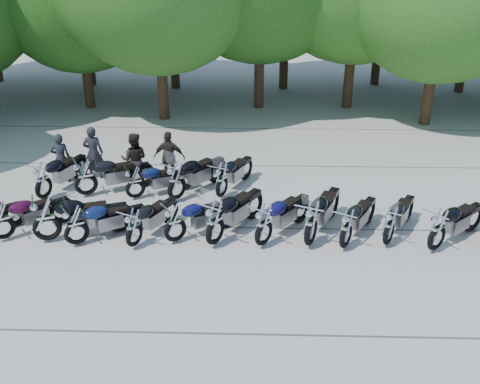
{
  "coord_description": "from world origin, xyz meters",
  "views": [
    {
      "loc": [
        0.39,
        -12.14,
        7.55
      ],
      "look_at": [
        0.0,
        1.5,
        1.1
      ],
      "focal_mm": 42.0,
      "sensor_mm": 36.0,
      "label": 1
    }
  ],
  "objects_px": {
    "rider_1": "(135,160)",
    "rider_2": "(169,158)",
    "motorcycle_5": "(175,222)",
    "motorcycle_2": "(46,218)",
    "motorcycle_16": "(135,181)",
    "motorcycle_10": "(390,224)",
    "motorcycle_15": "(85,176)",
    "rider_0": "(61,158)",
    "rider_3": "(93,153)",
    "motorcycle_3": "(76,224)",
    "motorcycle_8": "(311,222)",
    "motorcycle_4": "(134,227)",
    "motorcycle_17": "(176,180)",
    "motorcycle_6": "(215,221)",
    "motorcycle_18": "(222,179)",
    "motorcycle_1": "(2,219)",
    "motorcycle_7": "(264,224)",
    "motorcycle_14": "(42,179)",
    "motorcycle_11": "(438,228)",
    "motorcycle_9": "(347,227)"
  },
  "relations": [
    {
      "from": "motorcycle_8",
      "to": "motorcycle_10",
      "type": "height_order",
      "value": "motorcycle_8"
    },
    {
      "from": "motorcycle_9",
      "to": "motorcycle_11",
      "type": "distance_m",
      "value": 2.29
    },
    {
      "from": "motorcycle_3",
      "to": "motorcycle_8",
      "type": "bearing_deg",
      "value": -121.39
    },
    {
      "from": "motorcycle_6",
      "to": "rider_3",
      "type": "xyz_separation_m",
      "value": [
        -4.27,
        4.31,
        0.16
      ]
    },
    {
      "from": "motorcycle_3",
      "to": "motorcycle_14",
      "type": "height_order",
      "value": "motorcycle_14"
    },
    {
      "from": "motorcycle_1",
      "to": "motorcycle_2",
      "type": "xyz_separation_m",
      "value": [
        1.2,
        -0.06,
        0.09
      ]
    },
    {
      "from": "motorcycle_2",
      "to": "motorcycle_17",
      "type": "xyz_separation_m",
      "value": [
        3.06,
        2.57,
        -0.01
      ]
    },
    {
      "from": "motorcycle_10",
      "to": "motorcycle_15",
      "type": "xyz_separation_m",
      "value": [
        -8.65,
        2.7,
        0.06
      ]
    },
    {
      "from": "motorcycle_3",
      "to": "motorcycle_17",
      "type": "distance_m",
      "value": 3.54
    },
    {
      "from": "motorcycle_7",
      "to": "motorcycle_18",
      "type": "distance_m",
      "value": 3.12
    },
    {
      "from": "motorcycle_1",
      "to": "motorcycle_10",
      "type": "bearing_deg",
      "value": -130.67
    },
    {
      "from": "motorcycle_6",
      "to": "motorcycle_16",
      "type": "bearing_deg",
      "value": -14.17
    },
    {
      "from": "motorcycle_11",
      "to": "rider_0",
      "type": "bearing_deg",
      "value": 28.41
    },
    {
      "from": "motorcycle_9",
      "to": "rider_2",
      "type": "relative_size",
      "value": 1.31
    },
    {
      "from": "motorcycle_6",
      "to": "motorcycle_18",
      "type": "bearing_deg",
      "value": -58.4
    },
    {
      "from": "motorcycle_15",
      "to": "rider_0",
      "type": "bearing_deg",
      "value": 17.79
    },
    {
      "from": "rider_1",
      "to": "motorcycle_9",
      "type": "bearing_deg",
      "value": 147.57
    },
    {
      "from": "motorcycle_11",
      "to": "rider_1",
      "type": "bearing_deg",
      "value": 24.3
    },
    {
      "from": "rider_1",
      "to": "motorcycle_5",
      "type": "bearing_deg",
      "value": 115.09
    },
    {
      "from": "motorcycle_4",
      "to": "rider_3",
      "type": "distance_m",
      "value": 4.97
    },
    {
      "from": "motorcycle_17",
      "to": "rider_0",
      "type": "relative_size",
      "value": 1.52
    },
    {
      "from": "motorcycle_18",
      "to": "motorcycle_4",
      "type": "bearing_deg",
      "value": 80.69
    },
    {
      "from": "motorcycle_14",
      "to": "rider_2",
      "type": "relative_size",
      "value": 1.39
    },
    {
      "from": "rider_1",
      "to": "motorcycle_18",
      "type": "bearing_deg",
      "value": 161.48
    },
    {
      "from": "motorcycle_5",
      "to": "rider_0",
      "type": "distance_m",
      "value": 5.68
    },
    {
      "from": "motorcycle_2",
      "to": "motorcycle_16",
      "type": "height_order",
      "value": "motorcycle_2"
    },
    {
      "from": "motorcycle_6",
      "to": "rider_3",
      "type": "height_order",
      "value": "rider_3"
    },
    {
      "from": "rider_0",
      "to": "motorcycle_6",
      "type": "bearing_deg",
      "value": 132.29
    },
    {
      "from": "motorcycle_5",
      "to": "rider_1",
      "type": "bearing_deg",
      "value": -9.89
    },
    {
      "from": "rider_1",
      "to": "rider_2",
      "type": "relative_size",
      "value": 1.02
    },
    {
      "from": "motorcycle_6",
      "to": "motorcycle_16",
      "type": "xyz_separation_m",
      "value": [
        -2.61,
        2.69,
        -0.13
      ]
    },
    {
      "from": "motorcycle_8",
      "to": "motorcycle_11",
      "type": "relative_size",
      "value": 1.06
    },
    {
      "from": "rider_0",
      "to": "rider_3",
      "type": "xyz_separation_m",
      "value": [
        0.97,
        0.36,
        0.06
      ]
    },
    {
      "from": "motorcycle_14",
      "to": "motorcycle_5",
      "type": "bearing_deg",
      "value": 171.62
    },
    {
      "from": "motorcycle_10",
      "to": "motorcycle_7",
      "type": "bearing_deg",
      "value": 32.87
    },
    {
      "from": "motorcycle_1",
      "to": "motorcycle_4",
      "type": "xyz_separation_m",
      "value": [
        3.52,
        -0.26,
        -0.02
      ]
    },
    {
      "from": "motorcycle_2",
      "to": "motorcycle_16",
      "type": "xyz_separation_m",
      "value": [
        1.79,
        2.64,
        -0.12
      ]
    },
    {
      "from": "motorcycle_9",
      "to": "motorcycle_14",
      "type": "distance_m",
      "value": 9.14
    },
    {
      "from": "motorcycle_2",
      "to": "motorcycle_17",
      "type": "height_order",
      "value": "motorcycle_2"
    },
    {
      "from": "motorcycle_8",
      "to": "motorcycle_18",
      "type": "relative_size",
      "value": 1.13
    },
    {
      "from": "motorcycle_1",
      "to": "motorcycle_14",
      "type": "height_order",
      "value": "motorcycle_14"
    },
    {
      "from": "motorcycle_2",
      "to": "motorcycle_18",
      "type": "distance_m",
      "value": 5.22
    },
    {
      "from": "motorcycle_7",
      "to": "motorcycle_11",
      "type": "distance_m",
      "value": 4.39
    },
    {
      "from": "motorcycle_3",
      "to": "motorcycle_8",
      "type": "distance_m",
      "value": 6.06
    },
    {
      "from": "motorcycle_1",
      "to": "motorcycle_3",
      "type": "bearing_deg",
      "value": -137.22
    },
    {
      "from": "motorcycle_2",
      "to": "motorcycle_5",
      "type": "bearing_deg",
      "value": -109.07
    },
    {
      "from": "motorcycle_2",
      "to": "motorcycle_5",
      "type": "xyz_separation_m",
      "value": [
        3.35,
        0.06,
        -0.09
      ]
    },
    {
      "from": "motorcycle_1",
      "to": "motorcycle_18",
      "type": "bearing_deg",
      "value": -104.8
    },
    {
      "from": "motorcycle_3",
      "to": "motorcycle_4",
      "type": "height_order",
      "value": "motorcycle_3"
    },
    {
      "from": "motorcycle_7",
      "to": "motorcycle_14",
      "type": "bearing_deg",
      "value": 15.43
    }
  ]
}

